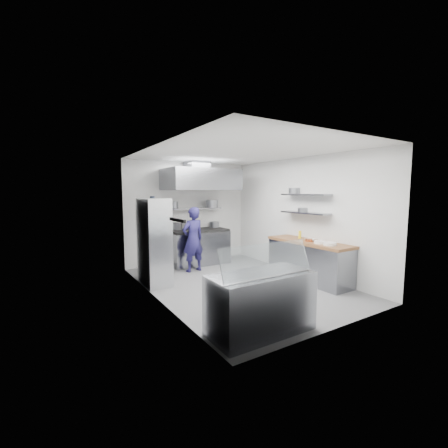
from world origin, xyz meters
TOP-DOWN VIEW (x-y plane):
  - floor at (0.00, 0.00)m, footprint 5.00×5.00m
  - ceiling at (0.00, 0.00)m, footprint 5.00×5.00m
  - wall_back at (0.00, 2.50)m, footprint 3.60×2.80m
  - wall_front at (0.00, -2.50)m, footprint 3.60×2.80m
  - wall_left at (-1.80, 0.00)m, footprint 2.80×5.00m
  - wall_right at (1.80, 0.00)m, footprint 2.80×5.00m
  - gas_range at (0.10, 2.10)m, footprint 1.60×0.80m
  - cooktop at (0.10, 2.10)m, footprint 1.57×0.78m
  - stock_pot_left at (-0.41, 2.35)m, footprint 0.27×0.27m
  - stock_pot_mid at (0.04, 2.25)m, footprint 0.37×0.37m
  - stock_pot_right at (0.72, 2.30)m, footprint 0.28×0.28m
  - over_range_shelf at (0.10, 2.34)m, footprint 1.60×0.30m
  - shelf_pot_a at (-0.40, 2.58)m, footprint 0.25×0.25m
  - shelf_pot_b at (0.57, 2.15)m, footprint 0.33×0.33m
  - extractor_hood at (0.10, 1.93)m, footprint 1.90×1.15m
  - hood_duct at (0.10, 2.15)m, footprint 0.55×0.55m
  - red_firebox at (-1.25, 2.44)m, footprint 0.22×0.10m
  - chef at (-0.37, 1.47)m, footprint 0.63×0.46m
  - wire_rack at (-1.53, 0.97)m, footprint 0.50×0.90m
  - rack_bin_a at (-1.53, 1.02)m, footprint 0.17×0.21m
  - rack_bin_b at (-1.53, 1.27)m, footprint 0.14×0.18m
  - rack_jar at (-1.48, 1.17)m, footprint 0.11×0.11m
  - knife_strip at (-1.78, -0.90)m, footprint 0.04×0.55m
  - prep_counter_base at (1.48, -0.60)m, footprint 0.62×2.00m
  - prep_counter_top at (1.48, -0.60)m, footprint 0.65×2.04m
  - plate_stack_a at (1.41, -1.21)m, footprint 0.27×0.27m
  - plate_stack_b at (1.40, -0.96)m, footprint 0.23×0.23m
  - copper_pan at (1.41, -0.66)m, footprint 0.15×0.15m
  - squeeze_bottle at (1.55, -0.25)m, footprint 0.07×0.07m
  - mixing_bowl at (1.48, -0.62)m, footprint 0.24×0.24m
  - wall_shelf_lower at (1.64, -0.30)m, footprint 0.30×1.30m
  - wall_shelf_upper at (1.64, -0.30)m, footprint 0.30×1.30m
  - shelf_pot_c at (1.51, -0.36)m, footprint 0.23×0.23m
  - shelf_pot_d at (1.76, 0.16)m, footprint 0.29×0.29m
  - display_case at (-1.00, -2.00)m, footprint 1.50×0.70m
  - display_glass at (-1.00, -2.12)m, footprint 1.47×0.19m

SIDE VIEW (x-z plane):
  - floor at x=0.00m, z-range 0.00..0.00m
  - prep_counter_base at x=1.48m, z-range 0.00..0.84m
  - display_case at x=-1.00m, z-range 0.00..0.85m
  - gas_range at x=0.10m, z-range 0.00..0.90m
  - rack_bin_a at x=-1.53m, z-range 0.71..0.89m
  - chef at x=-0.37m, z-range 0.00..1.61m
  - prep_counter_top at x=1.48m, z-range 0.84..0.90m
  - wire_rack at x=-1.53m, z-range 0.00..1.85m
  - mixing_bowl at x=1.48m, z-range 0.90..0.95m
  - cooktop at x=0.10m, z-range 0.90..0.96m
  - plate_stack_a at x=1.41m, z-range 0.90..0.96m
  - plate_stack_b at x=1.40m, z-range 0.90..0.96m
  - copper_pan at x=1.41m, z-range 0.90..0.96m
  - squeeze_bottle at x=1.55m, z-range 0.90..1.08m
  - stock_pot_right at x=0.72m, z-range 0.96..1.12m
  - stock_pot_left at x=-0.41m, z-range 0.96..1.16m
  - display_glass at x=-1.00m, z-range 0.86..1.28m
  - stock_pot_mid at x=0.04m, z-range 0.96..1.20m
  - rack_bin_b at x=-1.53m, z-range 1.22..1.38m
  - wall_back at x=0.00m, z-range 1.39..1.41m
  - wall_front at x=0.00m, z-range 1.39..1.41m
  - wall_left at x=-1.80m, z-range 1.39..1.41m
  - wall_right at x=1.80m, z-range 1.39..1.41m
  - red_firebox at x=-1.25m, z-range 1.29..1.55m
  - wall_shelf_lower at x=1.64m, z-range 1.48..1.52m
  - over_range_shelf at x=0.10m, z-range 1.50..1.54m
  - knife_strip at x=-1.78m, z-range 1.53..1.57m
  - shelf_pot_c at x=1.51m, z-range 1.52..1.62m
  - shelf_pot_a at x=-0.40m, z-range 1.54..1.72m
  - shelf_pot_b at x=0.57m, z-range 1.54..1.76m
  - rack_jar at x=-1.48m, z-range 1.71..1.89m
  - wall_shelf_upper at x=1.64m, z-range 1.90..1.94m
  - shelf_pot_d at x=1.76m, z-range 1.94..2.08m
  - extractor_hood at x=0.10m, z-range 2.02..2.57m
  - hood_duct at x=0.10m, z-range 2.56..2.80m
  - ceiling at x=0.00m, z-range 2.80..2.80m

